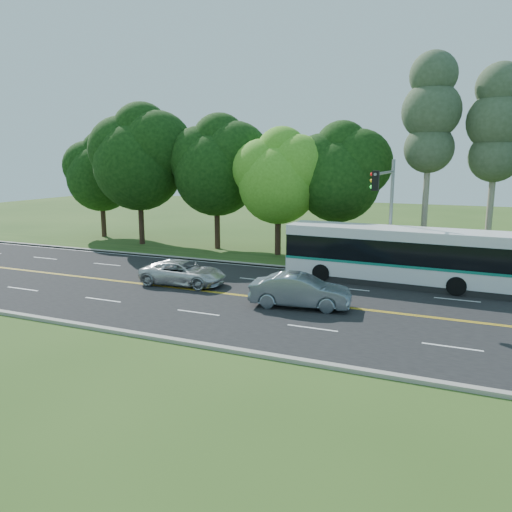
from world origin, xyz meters
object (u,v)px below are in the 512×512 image
at_px(sedan, 300,291).
at_px(transit_bus, 394,256).
at_px(suv, 183,273).
at_px(traffic_signal, 387,202).

bearing_deg(sedan, transit_bus, -36.44).
height_order(sedan, suv, sedan).
height_order(traffic_signal, transit_bus, traffic_signal).
xyz_separation_m(traffic_signal, transit_bus, (0.53, 0.28, -3.07)).
xyz_separation_m(sedan, suv, (-7.44, 1.56, -0.11)).
bearing_deg(transit_bus, sedan, -116.07).
xyz_separation_m(transit_bus, sedan, (-3.47, -6.44, -0.79)).
bearing_deg(suv, traffic_signal, -70.64).
distance_m(sedan, suv, 7.60).
bearing_deg(suv, sedan, -106.39).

